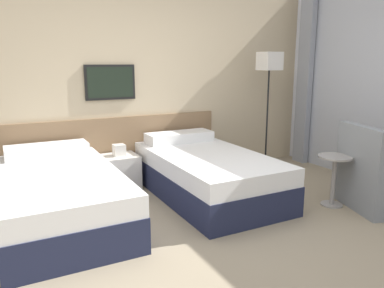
{
  "coord_description": "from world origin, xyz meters",
  "views": [
    {
      "loc": [
        -1.8,
        -2.57,
        1.56
      ],
      "look_at": [
        0.1,
        1.06,
        0.67
      ],
      "focal_mm": 35.0,
      "sensor_mm": 36.0,
      "label": 1
    }
  ],
  "objects_px": {
    "bed_near_door": "(59,196)",
    "floor_lamp": "(269,69)",
    "side_table": "(334,172)",
    "bed_near_window": "(207,174)",
    "nightstand": "(120,171)"
  },
  "relations": [
    {
      "from": "bed_near_door",
      "to": "floor_lamp",
      "type": "height_order",
      "value": "floor_lamp"
    },
    {
      "from": "side_table",
      "to": "bed_near_door",
      "type": "bearing_deg",
      "value": 161.39
    },
    {
      "from": "floor_lamp",
      "to": "side_table",
      "type": "distance_m",
      "value": 1.82
    },
    {
      "from": "side_table",
      "to": "bed_near_window",
      "type": "bearing_deg",
      "value": 139.33
    },
    {
      "from": "floor_lamp",
      "to": "side_table",
      "type": "xyz_separation_m",
      "value": [
        -0.21,
        -1.45,
        -1.08
      ]
    },
    {
      "from": "bed_near_window",
      "to": "side_table",
      "type": "bearing_deg",
      "value": -40.67
    },
    {
      "from": "floor_lamp",
      "to": "side_table",
      "type": "relative_size",
      "value": 3.01
    },
    {
      "from": "bed_near_window",
      "to": "floor_lamp",
      "type": "distance_m",
      "value": 1.84
    },
    {
      "from": "bed_near_door",
      "to": "side_table",
      "type": "relative_size",
      "value": 3.55
    },
    {
      "from": "nightstand",
      "to": "side_table",
      "type": "bearing_deg",
      "value": -41.08
    },
    {
      "from": "nightstand",
      "to": "side_table",
      "type": "relative_size",
      "value": 0.99
    },
    {
      "from": "bed_near_window",
      "to": "floor_lamp",
      "type": "xyz_separation_m",
      "value": [
        1.29,
        0.52,
        1.2
      ]
    },
    {
      "from": "nightstand",
      "to": "floor_lamp",
      "type": "relative_size",
      "value": 0.33
    },
    {
      "from": "bed_near_window",
      "to": "floor_lamp",
      "type": "relative_size",
      "value": 1.18
    },
    {
      "from": "bed_near_door",
      "to": "side_table",
      "type": "distance_m",
      "value": 2.92
    }
  ]
}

